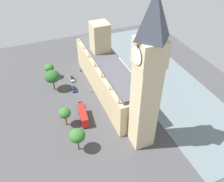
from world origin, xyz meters
TOP-DOWN VIEW (x-y plane):
  - ground_plane at (0.00, 0.00)m, footprint 127.64×127.64m
  - river_thames at (-29.77, 0.00)m, footprint 33.02×114.88m
  - parliament_building at (-1.99, -1.32)m, footprint 13.65×57.64m
  - clock_tower at (-1.86, 32.95)m, footprint 8.30×8.30m
  - car_silver_trailing at (12.26, -14.67)m, footprint 1.87×4.67m
  - car_blue_far_end at (13.50, -6.33)m, footprint 2.02×4.65m
  - car_black_leading at (13.62, 6.34)m, footprint 2.17×4.39m
  - double_decker_bus_corner at (14.91, 14.46)m, footprint 3.66×10.71m
  - pedestrian_midblock at (5.99, -20.66)m, footprint 0.49×0.59m
  - pedestrian_near_tower at (6.43, -1.72)m, footprint 0.62×0.54m
  - plane_tree_opposite_hall at (22.08, 14.59)m, footprint 4.82×4.82m
  - plane_tree_by_river_gate at (20.79, 28.32)m, footprint 5.69×5.69m
  - plane_tree_kerbside at (21.71, -20.81)m, footprint 4.67×4.67m
  - plane_tree_under_trees at (21.93, -10.44)m, footprint 6.91×6.91m
  - street_lamp_slot_10 at (21.96, -10.19)m, footprint 0.56×0.56m

SIDE VIEW (x-z plane):
  - ground_plane at x=0.00m, z-range 0.00..0.00m
  - river_thames at x=-29.77m, z-range 0.00..0.25m
  - pedestrian_near_tower at x=6.43m, z-range -0.07..1.41m
  - pedestrian_midblock at x=5.99m, z-range -0.08..1.58m
  - car_black_leading at x=13.62m, z-range 0.02..1.76m
  - car_silver_trailing at x=12.26m, z-range 0.02..1.76m
  - car_blue_far_end at x=13.50m, z-range 0.02..1.76m
  - double_decker_bus_corner at x=14.91m, z-range 0.26..5.01m
  - street_lamp_slot_10 at x=21.96m, z-range 1.26..7.63m
  - plane_tree_kerbside at x=21.71m, z-range 1.99..10.05m
  - plane_tree_opposite_hall at x=22.08m, z-range 2.16..10.71m
  - plane_tree_by_river_gate at x=20.79m, z-range 2.47..12.35m
  - plane_tree_under_trees at x=21.93m, z-range 2.28..12.78m
  - parliament_building at x=-1.99m, z-range -5.93..23.75m
  - clock_tower at x=-1.86m, z-range 0.97..57.12m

